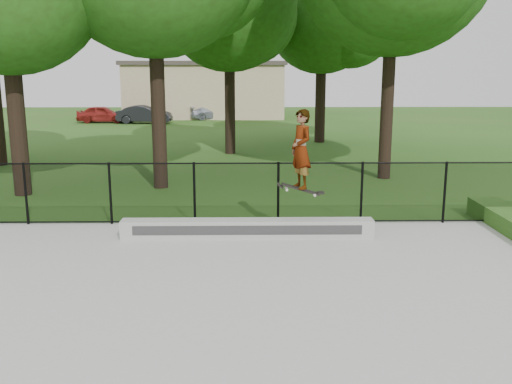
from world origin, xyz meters
The scene contains 9 objects.
ground centered at (0.00, 0.00, 0.00)m, with size 100.00×100.00×0.00m, color #265217.
concrete_slab centered at (0.00, 0.00, 0.03)m, with size 14.00×12.00×0.06m, color #A0A19C.
grind_ledge centered at (1.26, 4.70, 0.27)m, with size 5.54×0.40×0.41m, color #A2A39E.
car_a centered at (-8.96, 33.19, 0.60)m, with size 1.41×3.48×1.19m, color maroon.
car_b centered at (-5.90, 32.55, 0.62)m, with size 1.31×3.41×1.24m, color black.
car_c centered at (-1.30, 35.69, 0.52)m, with size 1.47×3.32×1.05m, color #8D93A0.
skater_airborne centered at (2.41, 4.59, 2.01)m, with size 0.81×0.72×1.88m.
chainlink_fence centered at (0.00, 5.90, 0.81)m, with size 16.06×0.06×1.50m.
distant_building centered at (-2.00, 38.00, 2.16)m, with size 12.40×6.40×4.30m.
Camera 1 is at (1.27, -7.38, 3.70)m, focal length 40.00 mm.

